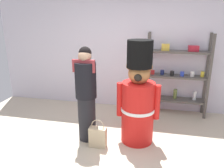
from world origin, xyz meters
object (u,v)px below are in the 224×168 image
teddy_bear_guard (138,99)px  shopping_bag (98,137)px  merchandise_shelf (177,74)px  person_shopper (86,94)px

teddy_bear_guard → shopping_bag: 0.89m
merchandise_shelf → shopping_bag: (-1.28, -1.62, -0.70)m
teddy_bear_guard → shopping_bag: (-0.60, -0.32, -0.57)m
teddy_bear_guard → merchandise_shelf: bearing=62.3°
person_shopper → shopping_bag: person_shopper is taller
teddy_bear_guard → shopping_bag: size_ratio=3.58×
teddy_bear_guard → shopping_bag: bearing=-151.5°
merchandise_shelf → teddy_bear_guard: size_ratio=1.01×
person_shopper → shopping_bag: size_ratio=3.35×
merchandise_shelf → person_shopper: size_ratio=1.08×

